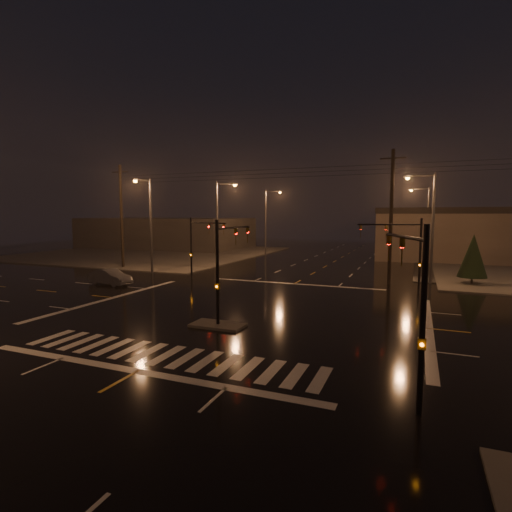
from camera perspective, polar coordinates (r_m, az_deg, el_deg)
name	(u,v)px	position (r m, az deg, el deg)	size (l,w,h in m)	color
ground	(246,311)	(26.44, -1.41, -7.81)	(140.00, 140.00, 0.00)	black
sidewalk_nw	(151,253)	(67.27, -14.79, 0.43)	(36.00, 36.00, 0.12)	#4B4843
median_island	(218,325)	(22.93, -5.46, -9.80)	(3.00, 1.60, 0.15)	#4B4843
crosswalk	(166,355)	(18.87, -12.69, -13.64)	(15.00, 2.60, 0.01)	beige
stop_bar_near	(137,371)	(17.37, -16.59, -15.50)	(16.00, 0.50, 0.01)	beige
stop_bar_far	(294,284)	(36.58, 5.49, -3.97)	(16.00, 0.50, 0.01)	beige
commercial_block	(167,233)	(79.72, -12.55, 3.29)	(30.00, 18.00, 5.60)	#3A3633
signal_mast_median	(225,259)	(23.04, -4.48, -0.39)	(0.25, 4.59, 6.00)	black
signal_mast_ne	(407,246)	(33.78, 20.75, 1.32)	(4.84, 1.86, 6.00)	black
signal_mast_nw	(198,240)	(39.12, -8.29, 2.22)	(4.84, 1.86, 6.00)	black
signal_mast_se	(414,294)	(14.04, 21.70, -5.04)	(1.55, 3.87, 6.00)	black
streetlight_1	(220,219)	(46.75, -5.23, 5.32)	(2.77, 0.32, 10.00)	#38383A
streetlight_2	(268,218)	(61.41, 1.65, 5.48)	(2.77, 0.32, 10.00)	#38383A
streetlight_3	(429,220)	(39.56, 23.52, 4.75)	(2.77, 0.32, 10.00)	#38383A
streetlight_4	(426,218)	(59.56, 23.07, 5.00)	(2.77, 0.32, 10.00)	#38383A
streetlight_5	(149,219)	(43.54, -15.06, 5.10)	(0.32, 2.77, 10.00)	#38383A
utility_pole_0	(121,216)	(49.49, -18.67, 5.45)	(2.20, 0.32, 12.00)	black
utility_pole_1	(391,216)	(37.62, 18.74, 5.39)	(2.20, 0.32, 12.00)	black
conifer_0	(473,256)	(40.49, 28.59, 0.05)	(2.49, 2.49, 4.59)	black
car_crossing	(110,277)	(38.18, -20.08, -2.83)	(1.49, 4.28, 1.41)	#575A5F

